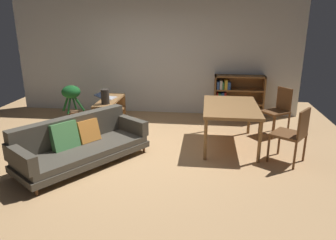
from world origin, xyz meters
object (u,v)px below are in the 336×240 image
(dining_table, at_px, (231,109))
(dining_chair_far, at_px, (278,109))
(dining_chair_near, at_px, (294,132))
(open_laptop, at_px, (107,97))
(fabric_couch, at_px, (80,144))
(desk_speaker, at_px, (105,97))
(bookshelf, at_px, (235,96))
(media_console, at_px, (110,113))
(potted_floor_plant, at_px, (72,98))

(dining_table, relative_size, dining_chair_far, 1.59)
(dining_chair_near, bearing_deg, open_laptop, 156.78)
(fabric_couch, height_order, desk_speaker, desk_speaker)
(fabric_couch, xyz_separation_m, dining_chair_far, (3.39, 1.75, 0.20))
(dining_chair_near, xyz_separation_m, bookshelf, (-0.71, 2.51, -0.03))
(dining_chair_near, bearing_deg, desk_speaker, 162.94)
(media_console, xyz_separation_m, dining_table, (2.45, -0.74, 0.38))
(potted_floor_plant, height_order, dining_chair_far, dining_chair_far)
(desk_speaker, xyz_separation_m, potted_floor_plant, (-0.98, 0.64, -0.20))
(fabric_couch, height_order, dining_chair_near, dining_chair_near)
(bookshelf, bearing_deg, fabric_couch, -132.17)
(desk_speaker, bearing_deg, dining_table, -9.08)
(media_console, bearing_deg, bookshelf, 22.92)
(media_console, bearing_deg, dining_chair_near, -22.18)
(dining_table, bearing_deg, potted_floor_plant, 163.27)
(potted_floor_plant, xyz_separation_m, dining_table, (3.41, -1.02, 0.14))
(media_console, xyz_separation_m, dining_chair_far, (3.43, -0.03, 0.22))
(media_console, relative_size, desk_speaker, 4.10)
(dining_chair_near, height_order, bookshelf, bookshelf)
(open_laptop, distance_m, potted_floor_plant, 0.88)
(dining_table, height_order, bookshelf, bookshelf)
(dining_table, xyz_separation_m, dining_chair_near, (0.94, -0.64, -0.16))
(fabric_couch, relative_size, potted_floor_plant, 2.65)
(fabric_couch, xyz_separation_m, desk_speaker, (-0.01, 1.43, 0.43))
(dining_chair_near, bearing_deg, potted_floor_plant, 158.99)
(desk_speaker, xyz_separation_m, dining_table, (2.42, -0.39, -0.07))
(dining_chair_near, xyz_separation_m, dining_chair_far, (0.04, 1.35, 0.01))
(dining_chair_far, distance_m, bookshelf, 1.39)
(media_console, relative_size, bookshelf, 1.05)
(desk_speaker, xyz_separation_m, dining_chair_near, (3.36, -1.03, -0.23))
(open_laptop, bearing_deg, fabric_couch, -85.96)
(bookshelf, bearing_deg, dining_chair_near, -74.14)
(potted_floor_plant, height_order, dining_table, potted_floor_plant)
(dining_table, distance_m, dining_chair_near, 1.15)
(dining_chair_far, bearing_deg, fabric_couch, -152.73)
(open_laptop, distance_m, dining_chair_far, 3.53)
(desk_speaker, bearing_deg, dining_chair_far, 5.38)
(bookshelf, bearing_deg, dining_chair_far, -57.04)
(fabric_couch, height_order, potted_floor_plant, potted_floor_plant)
(desk_speaker, relative_size, potted_floor_plant, 0.36)
(open_laptop, xyz_separation_m, potted_floor_plant, (-0.86, 0.17, -0.08))
(media_console, relative_size, potted_floor_plant, 1.46)
(fabric_couch, bearing_deg, media_console, 91.32)
(fabric_couch, relative_size, bookshelf, 1.90)
(dining_chair_near, bearing_deg, bookshelf, 105.86)
(dining_chair_far, bearing_deg, open_laptop, 177.68)
(fabric_couch, distance_m, bookshelf, 3.93)
(potted_floor_plant, distance_m, dining_chair_far, 4.40)
(fabric_couch, height_order, dining_table, dining_table)
(desk_speaker, bearing_deg, media_console, 94.99)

